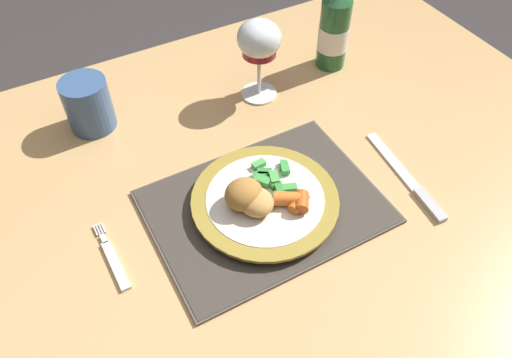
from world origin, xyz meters
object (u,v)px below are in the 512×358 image
at_px(dining_table, 258,210).
at_px(table_knife, 411,182).
at_px(dinner_plate, 265,201).
at_px(fork, 113,260).
at_px(drinking_cup, 88,104).
at_px(bottle, 334,27).
at_px(wine_glass, 259,42).

bearing_deg(dining_table, table_knife, -32.12).
bearing_deg(dining_table, dinner_plate, -110.48).
relative_size(fork, drinking_cup, 1.34).
height_order(dining_table, bottle, bottle).
relative_size(dinner_plate, fork, 1.77).
bearing_deg(wine_glass, bottle, 5.10).
height_order(fork, drinking_cup, drinking_cup).
xyz_separation_m(wine_glass, bottle, (0.18, 0.02, -0.03)).
distance_m(wine_glass, drinking_cup, 0.33).
bearing_deg(dinner_plate, drinking_cup, 119.20).
xyz_separation_m(dining_table, wine_glass, (0.11, 0.19, 0.21)).
xyz_separation_m(dining_table, bottle, (0.29, 0.21, 0.18)).
height_order(table_knife, wine_glass, wine_glass).
xyz_separation_m(table_knife, bottle, (0.07, 0.34, 0.09)).
bearing_deg(bottle, fork, -155.65).
bearing_deg(drinking_cup, dinner_plate, -60.80).
relative_size(fork, bottle, 0.52).
xyz_separation_m(dining_table, dinner_plate, (-0.02, -0.06, 0.11)).
relative_size(dining_table, wine_glass, 7.91).
bearing_deg(wine_glass, fork, -147.90).
distance_m(dining_table, fork, 0.29).
xyz_separation_m(dinner_plate, table_knife, (0.24, -0.07, -0.01)).
bearing_deg(bottle, dinner_plate, -138.86).
xyz_separation_m(dinner_plate, wine_glass, (0.13, 0.26, 0.10)).
distance_m(table_knife, drinking_cup, 0.58).
xyz_separation_m(fork, drinking_cup, (0.06, 0.30, 0.05)).
bearing_deg(drinking_cup, dining_table, -51.91).
bearing_deg(table_knife, dining_table, 147.88).
distance_m(dinner_plate, bottle, 0.42).
bearing_deg(dinner_plate, fork, 175.20).
bearing_deg(fork, dinner_plate, -4.80).
distance_m(dinner_plate, wine_glass, 0.30).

